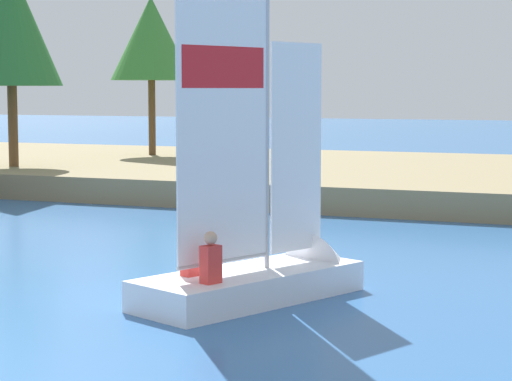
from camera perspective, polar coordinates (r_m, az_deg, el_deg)
The scene contains 4 objects.
shore_bank at distance 33.62m, azimuth 5.38°, elevation 0.85°, with size 80.00×15.18×0.76m, color #897A56.
shoreline_tree_midleft at distance 33.70m, azimuth -14.11°, elevation 9.40°, with size 3.35×3.35×6.80m.
shoreline_tree_centre at distance 38.77m, azimuth -6.13°, elevation 8.78°, with size 3.20×3.20×6.18m.
sailboat at distance 15.90m, azimuth 1.25°, elevation -4.20°, with size 3.00×4.57×6.82m.
Camera 1 is at (9.65, -8.71, 3.32)m, focal length 68.70 mm.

